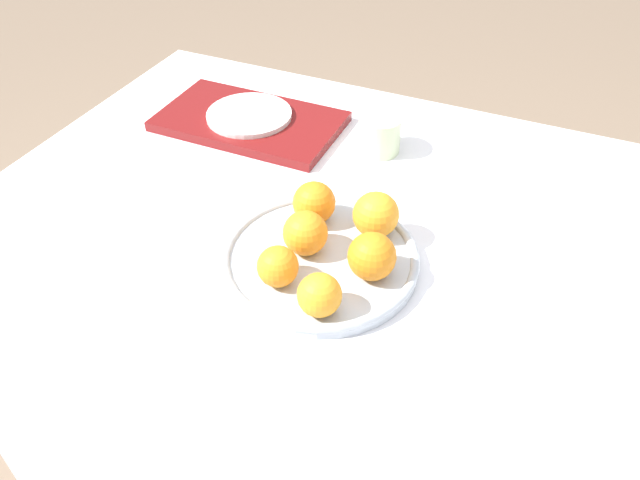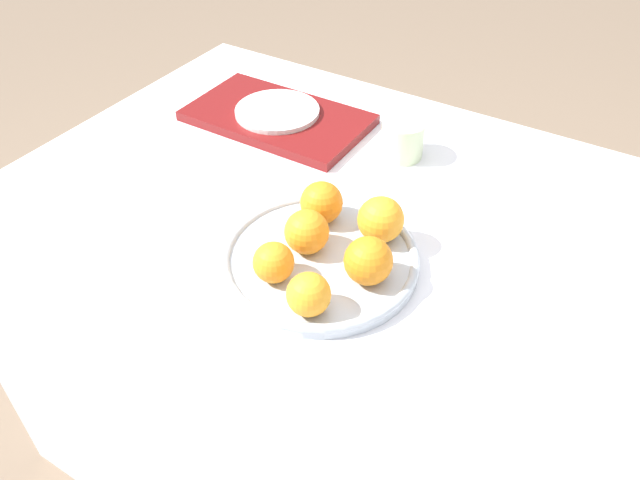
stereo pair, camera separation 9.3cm
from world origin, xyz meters
name	(u,v)px [view 2 (the right image)]	position (x,y,z in m)	size (l,w,h in m)	color
ground_plane	(390,468)	(0.00, 0.00, 0.00)	(12.00, 12.00, 0.00)	#7A6651
table	(403,373)	(0.00, 0.00, 0.37)	(1.50, 0.84, 0.74)	white
fruit_platter	(320,259)	(-0.11, -0.15, 0.75)	(0.31, 0.31, 0.02)	#B2BCC6
orange_0	(307,232)	(-0.13, -0.15, 0.79)	(0.07, 0.07, 0.07)	orange
orange_1	(309,294)	(-0.06, -0.25, 0.79)	(0.06, 0.06, 0.06)	orange
orange_2	(368,261)	(-0.02, -0.16, 0.79)	(0.07, 0.07, 0.07)	orange
orange_3	(273,262)	(-0.14, -0.23, 0.79)	(0.06, 0.06, 0.06)	orange
orange_4	(321,203)	(-0.15, -0.07, 0.79)	(0.07, 0.07, 0.07)	orange
orange_5	(381,219)	(-0.05, -0.06, 0.80)	(0.07, 0.07, 0.07)	orange
serving_tray	(278,118)	(-0.41, 0.17, 0.75)	(0.36, 0.21, 0.02)	maroon
side_plate	(277,111)	(-0.41, 0.17, 0.77)	(0.17, 0.17, 0.01)	silver
cup_0	(402,139)	(-0.13, 0.19, 0.78)	(0.08, 0.08, 0.07)	beige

